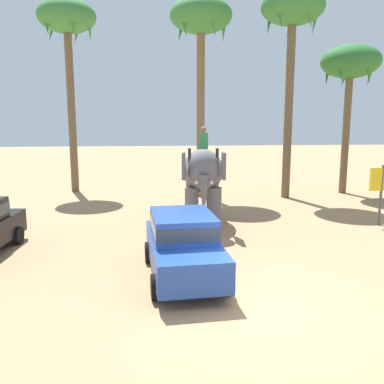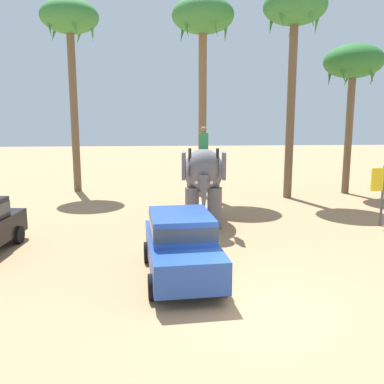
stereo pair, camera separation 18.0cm
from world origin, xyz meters
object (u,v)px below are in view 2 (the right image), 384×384
at_px(palm_tree_far_back, 70,25).
at_px(signboard_yellow, 383,184).
at_px(elephant_with_mahout, 203,175).
at_px(palm_tree_left_of_road, 353,66).
at_px(palm_tree_behind_elephant, 203,24).
at_px(car_sedan_foreground, 181,242).
at_px(palm_tree_near_hut, 295,16).

height_order(palm_tree_far_back, signboard_yellow, palm_tree_far_back).
xyz_separation_m(elephant_with_mahout, palm_tree_left_of_road, (8.94, 6.35, 5.07)).
bearing_deg(elephant_with_mahout, palm_tree_far_back, 127.56).
height_order(elephant_with_mahout, palm_tree_behind_elephant, palm_tree_behind_elephant).
bearing_deg(palm_tree_left_of_road, elephant_with_mahout, -144.62).
bearing_deg(car_sedan_foreground, signboard_yellow, 29.12).
xyz_separation_m(car_sedan_foreground, palm_tree_near_hut, (6.43, 10.76, 8.39)).
relative_size(elephant_with_mahout, palm_tree_left_of_road, 0.48).
bearing_deg(palm_tree_near_hut, signboard_yellow, -74.46).
bearing_deg(car_sedan_foreground, palm_tree_far_back, 110.85).
height_order(elephant_with_mahout, palm_tree_left_of_road, palm_tree_left_of_road).
relative_size(car_sedan_foreground, palm_tree_near_hut, 0.39).
bearing_deg(elephant_with_mahout, palm_tree_left_of_road, 35.38).
height_order(car_sedan_foreground, palm_tree_near_hut, palm_tree_near_hut).
bearing_deg(palm_tree_near_hut, palm_tree_far_back, 165.13).
height_order(palm_tree_behind_elephant, palm_tree_far_back, palm_tree_far_back).
height_order(palm_tree_near_hut, palm_tree_left_of_road, palm_tree_near_hut).
distance_m(palm_tree_behind_elephant, palm_tree_far_back, 7.53).
bearing_deg(palm_tree_left_of_road, palm_tree_near_hut, -164.97).
distance_m(elephant_with_mahout, palm_tree_near_hut, 10.46).
xyz_separation_m(car_sedan_foreground, elephant_with_mahout, (1.22, 5.42, 1.06)).
xyz_separation_m(palm_tree_near_hut, palm_tree_far_back, (-11.71, 3.11, 0.01)).
xyz_separation_m(elephant_with_mahout, signboard_yellow, (6.94, -0.87, -0.30)).
bearing_deg(signboard_yellow, palm_tree_behind_elephant, 131.98).
distance_m(car_sedan_foreground, signboard_yellow, 9.37).
xyz_separation_m(car_sedan_foreground, palm_tree_left_of_road, (10.16, 11.77, 6.13)).
distance_m(palm_tree_near_hut, palm_tree_far_back, 12.12).
xyz_separation_m(palm_tree_near_hut, signboard_yellow, (1.73, -6.22, -7.63)).
bearing_deg(palm_tree_left_of_road, signboard_yellow, -105.49).
xyz_separation_m(palm_tree_near_hut, palm_tree_left_of_road, (3.73, 1.00, -2.25)).
distance_m(car_sedan_foreground, palm_tree_behind_elephant, 14.20).
bearing_deg(palm_tree_far_back, palm_tree_near_hut, -14.87).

